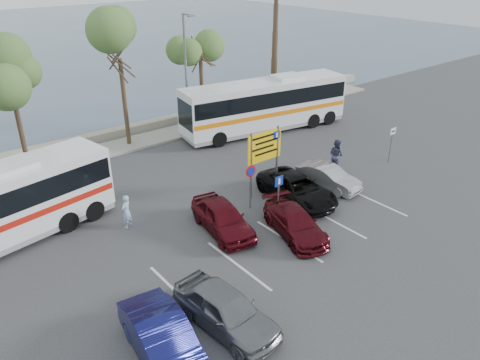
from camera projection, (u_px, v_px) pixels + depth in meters
ground at (292, 223)px, 22.41m from camera, size 120.00×120.00×0.00m
kerb_strip at (149, 139)px, 32.19m from camera, size 44.00×2.40×0.15m
seawall at (135, 128)px, 33.50m from camera, size 48.00×0.80×0.60m
tree_left at (7, 70)px, 25.10m from camera, size 3.20×3.20×7.20m
tree_mid at (118, 44)px, 28.46m from camera, size 3.20×3.20×8.00m
tree_right at (200, 41)px, 32.03m from camera, size 3.20×3.20×7.40m
street_lamp_right at (186, 68)px, 31.55m from camera, size 0.45×1.15×8.01m
direction_sign at (265, 151)px, 24.15m from camera, size 2.20×0.12×3.60m
sign_no_stop at (251, 180)px, 23.05m from camera, size 0.60×0.08×2.35m
sign_parking at (278, 191)px, 22.21m from camera, size 0.50×0.07×2.25m
sign_taxi at (392, 140)px, 28.33m from camera, size 0.50×0.07×2.20m
lane_markings at (289, 240)px, 21.07m from camera, size 12.02×4.20×0.01m
coach_bus_right at (265, 107)px, 33.20m from camera, size 12.54×4.62×3.83m
car_silver_a at (226, 310)px, 15.93m from camera, size 2.14×4.43×1.46m
car_blue at (164, 342)px, 14.58m from camera, size 2.13×4.69×1.49m
car_maroon at (295, 223)px, 21.25m from camera, size 2.79×4.49×1.21m
car_red at (223, 218)px, 21.46m from camera, size 2.40×4.43×1.43m
suv_black at (297, 189)px, 24.18m from camera, size 2.69×5.02×1.34m
car_silver_b at (328, 177)px, 25.55m from camera, size 1.71×3.85×1.23m
pedestrian_near at (126, 211)px, 21.75m from camera, size 0.72×0.65×1.65m
pedestrian_far at (336, 155)px, 27.44m from camera, size 0.74×0.94×1.92m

